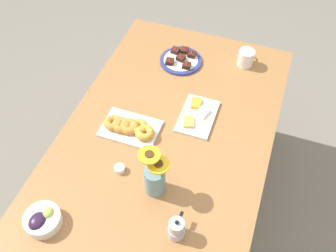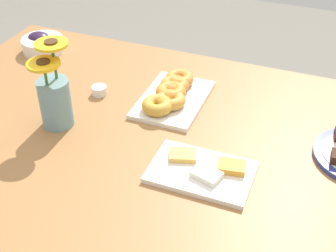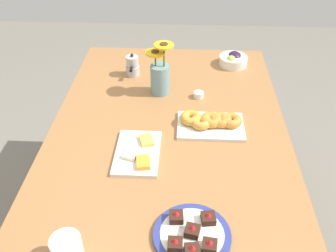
% 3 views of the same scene
% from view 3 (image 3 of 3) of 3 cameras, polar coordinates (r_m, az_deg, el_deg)
% --- Properties ---
extents(ground_plane, '(6.00, 6.00, 0.00)m').
position_cam_3_polar(ground_plane, '(2.09, -0.00, -17.27)').
color(ground_plane, slate).
extents(dining_table, '(1.60, 1.00, 0.74)m').
position_cam_3_polar(dining_table, '(1.61, -0.00, -3.56)').
color(dining_table, '#9E6B3D').
rests_on(dining_table, ground_plane).
extents(coffee_mug, '(0.12, 0.09, 0.10)m').
position_cam_3_polar(coffee_mug, '(1.14, -15.10, -17.88)').
color(coffee_mug, white).
rests_on(coffee_mug, dining_table).
extents(grape_bowl, '(0.15, 0.15, 0.07)m').
position_cam_3_polar(grape_bowl, '(2.08, 9.93, 9.91)').
color(grape_bowl, white).
rests_on(grape_bowl, dining_table).
extents(cheese_platter, '(0.26, 0.17, 0.03)m').
position_cam_3_polar(cheese_platter, '(1.45, -4.58, -4.07)').
color(cheese_platter, white).
rests_on(cheese_platter, dining_table).
extents(croissant_platter, '(0.19, 0.29, 0.05)m').
position_cam_3_polar(croissant_platter, '(1.59, 6.52, 0.61)').
color(croissant_platter, white).
rests_on(croissant_platter, dining_table).
extents(jam_cup_honey, '(0.05, 0.05, 0.03)m').
position_cam_3_polar(jam_cup_honey, '(1.78, 4.71, 4.81)').
color(jam_cup_honey, white).
rests_on(jam_cup_honey, dining_table).
extents(dessert_plate, '(0.24, 0.24, 0.05)m').
position_cam_3_polar(dessert_plate, '(1.19, 3.68, -16.22)').
color(dessert_plate, navy).
rests_on(dessert_plate, dining_table).
extents(flower_vase, '(0.10, 0.13, 0.26)m').
position_cam_3_polar(flower_vase, '(1.77, -1.23, 7.63)').
color(flower_vase, '#6B939E').
rests_on(flower_vase, dining_table).
extents(moka_pot, '(0.11, 0.07, 0.12)m').
position_cam_3_polar(moka_pot, '(1.95, -5.42, 9.06)').
color(moka_pot, '#B7B7BC').
rests_on(moka_pot, dining_table).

